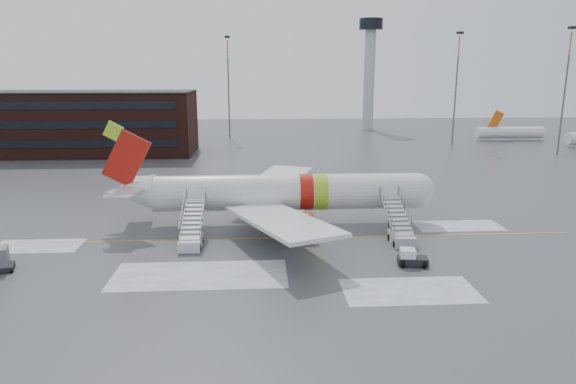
{
  "coord_description": "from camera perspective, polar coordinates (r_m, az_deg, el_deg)",
  "views": [
    {
      "loc": [
        -1.24,
        -49.03,
        15.98
      ],
      "look_at": [
        1.83,
        1.83,
        4.0
      ],
      "focal_mm": 32.0,
      "sensor_mm": 36.0,
      "label": 1
    }
  ],
  "objects": [
    {
      "name": "airstair_aft",
      "position": [
        49.07,
        -10.67,
        -4.7
      ],
      "size": [
        2.05,
        7.7,
        3.48
      ],
      "color": "silver",
      "rests_on": "ground"
    },
    {
      "name": "terminal_building",
      "position": [
        113.27,
        -26.37,
        6.91
      ],
      "size": [
        62.0,
        16.11,
        12.3
      ],
      "color": "#3F1E16",
      "rests_on": "ground"
    },
    {
      "name": "control_tower",
      "position": [
        147.41,
        9.06,
        14.15
      ],
      "size": [
        6.4,
        6.4,
        30.0
      ],
      "color": "#B2B5BA",
      "rests_on": "ground"
    },
    {
      "name": "light_mast_far_n",
      "position": [
        127.23,
        -6.65,
        12.18
      ],
      "size": [
        1.2,
        1.2,
        24.25
      ],
      "color": "#595B60",
      "rests_on": "ground"
    },
    {
      "name": "distant_aircraft",
      "position": [
        130.74,
        25.86,
        4.89
      ],
      "size": [
        35.0,
        18.0,
        8.0
      ],
      "primitive_type": null,
      "color": "#D8590C",
      "rests_on": "ground"
    },
    {
      "name": "light_mast_far_e",
      "position": [
        113.7,
        28.48,
        10.59
      ],
      "size": [
        1.2,
        1.2,
        24.25
      ],
      "color": "#595B60",
      "rests_on": "ground"
    },
    {
      "name": "airstair_fwd",
      "position": [
        50.52,
        12.31,
        -4.26
      ],
      "size": [
        2.05,
        7.7,
        3.48
      ],
      "color": "#A4A6AB",
      "rests_on": "ground"
    },
    {
      "name": "light_mast_far_ne",
      "position": [
        119.17,
        18.2,
        11.56
      ],
      "size": [
        1.2,
        1.2,
        24.25
      ],
      "color": "#595B60",
      "rests_on": "ground"
    },
    {
      "name": "ground",
      "position": [
        51.58,
        -1.91,
        -4.82
      ],
      "size": [
        260.0,
        260.0,
        0.0
      ],
      "primitive_type": "plane",
      "color": "#494C4F",
      "rests_on": "ground"
    },
    {
      "name": "airliner",
      "position": [
        54.38,
        -1.13,
        -0.13
      ],
      "size": [
        35.03,
        32.97,
        11.18
      ],
      "color": "silver",
      "rests_on": "ground"
    },
    {
      "name": "pushback_tug",
      "position": [
        44.9,
        13.49,
        -7.15
      ],
      "size": [
        2.64,
        2.14,
        1.42
      ],
      "color": "black",
      "rests_on": "ground"
    }
  ]
}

